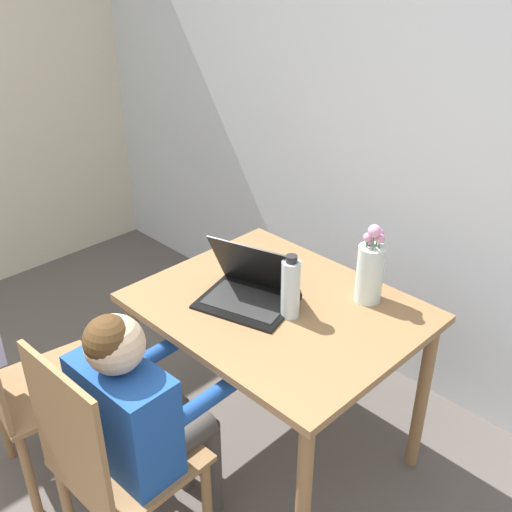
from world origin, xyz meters
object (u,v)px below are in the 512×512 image
object	(u,v)px
person_seated	(137,406)
water_bottle	(291,288)
flower_vase	(370,269)
laptop	(250,287)
chair_spare	(6,357)
chair_occupied	(111,463)

from	to	relation	value
person_seated	water_bottle	bearing A→B (deg)	-102.97
flower_vase	water_bottle	distance (m)	0.31
laptop	water_bottle	size ratio (longest dim) A/B	1.63
person_seated	laptop	bearing A→B (deg)	-86.15
chair_spare	flower_vase	distance (m)	1.34
chair_occupied	water_bottle	world-z (taller)	water_bottle
chair_occupied	flower_vase	bearing A→B (deg)	-105.82
chair_spare	water_bottle	world-z (taller)	water_bottle
water_bottle	chair_occupied	bearing A→B (deg)	-98.65
chair_occupied	chair_spare	distance (m)	0.57
chair_spare	person_seated	bearing A→B (deg)	-152.40
laptop	flower_vase	bearing A→B (deg)	28.70
person_seated	water_bottle	world-z (taller)	person_seated
chair_occupied	flower_vase	distance (m)	1.10
water_bottle	laptop	bearing A→B (deg)	-170.03
laptop	flower_vase	distance (m)	0.44
laptop	flower_vase	xyz separation A→B (m)	(0.30, 0.31, 0.08)
chair_occupied	laptop	xyz separation A→B (m)	(-0.06, 0.68, 0.33)
chair_spare	water_bottle	size ratio (longest dim) A/B	3.80
chair_spare	person_seated	xyz separation A→B (m)	(0.54, 0.18, 0.01)
chair_spare	laptop	xyz separation A→B (m)	(0.48, 0.74, 0.18)
person_seated	flower_vase	size ratio (longest dim) A/B	3.10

